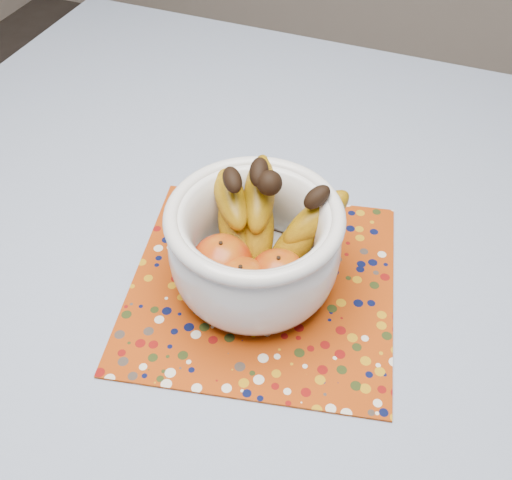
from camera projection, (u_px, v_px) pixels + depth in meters
table at (241, 303)px, 0.90m from camera, size 1.20×1.20×0.75m
tablecloth at (240, 267)px, 0.84m from camera, size 1.32×1.32×0.01m
placemat at (262, 284)px, 0.81m from camera, size 0.41×0.41×0.00m
fruit_bowl at (258, 238)px, 0.76m from camera, size 0.26×0.23×0.17m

